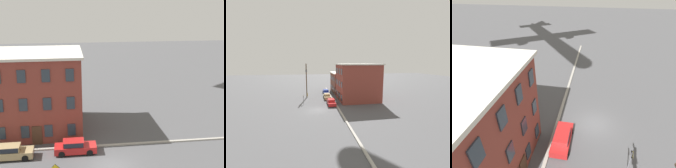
# 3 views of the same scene
# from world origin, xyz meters

# --- Properties ---
(ground_plane) EXTENTS (200.00, 200.00, 0.00)m
(ground_plane) POSITION_xyz_m (0.00, 0.00, 0.00)
(ground_plane) COLOR #4C4C4F
(kerb_strip) EXTENTS (56.00, 0.36, 0.16)m
(kerb_strip) POSITION_xyz_m (0.00, 4.50, 0.08)
(kerb_strip) COLOR #9E998E
(kerb_strip) RESTS_ON ground_plane
(apartment_midblock) EXTENTS (10.70, 10.60, 9.79)m
(apartment_midblock) POSITION_xyz_m (-7.56, 11.04, 4.91)
(apartment_midblock) COLOR brown
(apartment_midblock) RESTS_ON ground_plane
(car_tan) EXTENTS (4.40, 1.92, 1.43)m
(car_tan) POSITION_xyz_m (-9.99, 3.03, 0.75)
(car_tan) COLOR tan
(car_tan) RESTS_ON ground_plane
(car_red) EXTENTS (4.40, 1.92, 1.43)m
(car_red) POSITION_xyz_m (-3.47, 3.35, 0.75)
(car_red) COLOR #B21E1E
(car_red) RESTS_ON ground_plane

